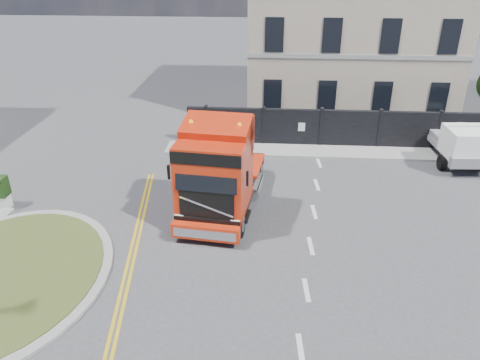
{
  "coord_description": "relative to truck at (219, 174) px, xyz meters",
  "views": [
    {
      "loc": [
        1.43,
        -14.29,
        9.45
      ],
      "look_at": [
        0.34,
        1.04,
        1.8
      ],
      "focal_mm": 35.0,
      "sensor_mm": 36.0,
      "label": 1
    }
  ],
  "objects": [
    {
      "name": "truck",
      "position": [
        0.0,
        0.0,
        0.0
      ],
      "size": [
        3.13,
        6.74,
        3.9
      ],
      "rotation": [
        0.0,
        0.0,
        -0.11
      ],
      "color": "black",
      "rests_on": "ground"
    },
    {
      "name": "georgian_building",
      "position": [
        6.51,
        14.92,
        4.02
      ],
      "size": [
        12.3,
        10.3,
        12.8
      ],
      "color": "#B6A691",
      "rests_on": "ground"
    },
    {
      "name": "pavement_far",
      "position": [
        6.51,
        6.52,
        -1.69
      ],
      "size": [
        20.0,
        1.6,
        0.12
      ],
      "primitive_type": "cube",
      "color": "gray",
      "rests_on": "ground"
    },
    {
      "name": "flatbed_pickup",
      "position": [
        11.0,
        5.48,
        -0.65
      ],
      "size": [
        2.22,
        5.01,
        2.04
      ],
      "rotation": [
        0.0,
        0.0,
        0.06
      ],
      "color": "gray",
      "rests_on": "ground"
    },
    {
      "name": "hoarding_fence",
      "position": [
        7.06,
        7.42,
        -0.75
      ],
      "size": [
        18.8,
        0.25,
        2.0
      ],
      "color": "black",
      "rests_on": "ground"
    },
    {
      "name": "traffic_island",
      "position": [
        -6.49,
        -4.58,
        -1.67
      ],
      "size": [
        6.8,
        6.8,
        0.17
      ],
      "color": "gray",
      "rests_on": "ground"
    },
    {
      "name": "ground",
      "position": [
        0.51,
        -1.58,
        -1.75
      ],
      "size": [
        120.0,
        120.0,
        0.0
      ],
      "primitive_type": "plane",
      "color": "#424244",
      "rests_on": "ground"
    }
  ]
}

